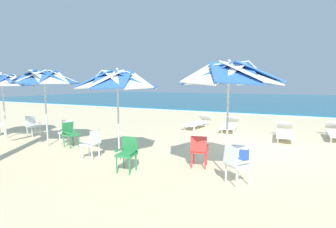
{
  "coord_description": "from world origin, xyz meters",
  "views": [
    {
      "loc": [
        0.89,
        -9.0,
        2.21
      ],
      "look_at": [
        -3.46,
        0.0,
        1.0
      ],
      "focal_mm": 26.85,
      "sensor_mm": 36.0,
      "label": 1
    }
  ],
  "objects_px": {
    "cooler_box": "(240,153)",
    "plastic_chair_2": "(128,152)",
    "beach_umbrella_1": "(117,81)",
    "beach_umbrella_0": "(229,75)",
    "plastic_chair_7": "(32,125)",
    "sun_lounger_3": "(198,122)",
    "beach_umbrella_2": "(44,78)",
    "sun_lounger_2": "(230,125)",
    "plastic_chair_5": "(67,130)",
    "plastic_chair_0": "(235,162)",
    "sun_lounger_0": "(336,132)",
    "plastic_chair_4": "(70,133)",
    "plastic_chair_1": "(199,149)",
    "beach_umbrella_3": "(2,81)",
    "sun_lounger_1": "(285,132)",
    "plastic_chair_3": "(92,142)"
  },
  "relations": [
    {
      "from": "sun_lounger_2",
      "to": "plastic_chair_2",
      "type": "bearing_deg",
      "value": -99.84
    },
    {
      "from": "beach_umbrella_2",
      "to": "plastic_chair_5",
      "type": "distance_m",
      "value": 2.02
    },
    {
      "from": "beach_umbrella_1",
      "to": "cooler_box",
      "type": "relative_size",
      "value": 5.29
    },
    {
      "from": "beach_umbrella_1",
      "to": "beach_umbrella_0",
      "type": "bearing_deg",
      "value": 3.39
    },
    {
      "from": "beach_umbrella_1",
      "to": "sun_lounger_1",
      "type": "height_order",
      "value": "beach_umbrella_1"
    },
    {
      "from": "plastic_chair_2",
      "to": "plastic_chair_4",
      "type": "distance_m",
      "value": 3.45
    },
    {
      "from": "sun_lounger_0",
      "to": "sun_lounger_2",
      "type": "bearing_deg",
      "value": -179.69
    },
    {
      "from": "plastic_chair_1",
      "to": "beach_umbrella_1",
      "type": "xyz_separation_m",
      "value": [
        -2.25,
        -0.45,
        1.8
      ]
    },
    {
      "from": "plastic_chair_0",
      "to": "plastic_chair_4",
      "type": "bearing_deg",
      "value": 171.68
    },
    {
      "from": "sun_lounger_3",
      "to": "plastic_chair_4",
      "type": "bearing_deg",
      "value": -116.68
    },
    {
      "from": "plastic_chair_3",
      "to": "cooler_box",
      "type": "distance_m",
      "value": 4.34
    },
    {
      "from": "plastic_chair_0",
      "to": "plastic_chair_5",
      "type": "relative_size",
      "value": 1.0
    },
    {
      "from": "plastic_chair_7",
      "to": "sun_lounger_3",
      "type": "distance_m",
      "value": 7.49
    },
    {
      "from": "beach_umbrella_3",
      "to": "sun_lounger_1",
      "type": "bearing_deg",
      "value": 24.72
    },
    {
      "from": "plastic_chair_2",
      "to": "plastic_chair_4",
      "type": "height_order",
      "value": "same"
    },
    {
      "from": "beach_umbrella_3",
      "to": "cooler_box",
      "type": "xyz_separation_m",
      "value": [
        9.11,
        1.15,
        -2.12
      ]
    },
    {
      "from": "beach_umbrella_0",
      "to": "sun_lounger_0",
      "type": "bearing_deg",
      "value": 62.78
    },
    {
      "from": "plastic_chair_3",
      "to": "plastic_chair_7",
      "type": "distance_m",
      "value": 4.75
    },
    {
      "from": "plastic_chair_5",
      "to": "beach_umbrella_3",
      "type": "height_order",
      "value": "beach_umbrella_3"
    },
    {
      "from": "plastic_chair_2",
      "to": "sun_lounger_3",
      "type": "bearing_deg",
      "value": 93.91
    },
    {
      "from": "beach_umbrella_1",
      "to": "beach_umbrella_3",
      "type": "relative_size",
      "value": 0.99
    },
    {
      "from": "plastic_chair_4",
      "to": "plastic_chair_5",
      "type": "height_order",
      "value": "same"
    },
    {
      "from": "plastic_chair_5",
      "to": "plastic_chair_0",
      "type": "bearing_deg",
      "value": -10.38
    },
    {
      "from": "plastic_chair_4",
      "to": "sun_lounger_2",
      "type": "xyz_separation_m",
      "value": [
        4.41,
        5.54,
        -0.22
      ]
    },
    {
      "from": "sun_lounger_1",
      "to": "sun_lounger_3",
      "type": "bearing_deg",
      "value": 166.67
    },
    {
      "from": "beach_umbrella_0",
      "to": "plastic_chair_5",
      "type": "xyz_separation_m",
      "value": [
        -6.07,
        0.71,
        -1.91
      ]
    },
    {
      "from": "cooler_box",
      "to": "plastic_chair_1",
      "type": "bearing_deg",
      "value": -126.23
    },
    {
      "from": "plastic_chair_1",
      "to": "cooler_box",
      "type": "height_order",
      "value": "plastic_chair_1"
    },
    {
      "from": "beach_umbrella_2",
      "to": "cooler_box",
      "type": "xyz_separation_m",
      "value": [
        6.44,
        1.32,
        -2.2
      ]
    },
    {
      "from": "plastic_chair_0",
      "to": "plastic_chair_7",
      "type": "distance_m",
      "value": 8.84
    },
    {
      "from": "plastic_chair_2",
      "to": "sun_lounger_0",
      "type": "bearing_deg",
      "value": 51.32
    },
    {
      "from": "beach_umbrella_1",
      "to": "plastic_chair_7",
      "type": "relative_size",
      "value": 3.06
    },
    {
      "from": "plastic_chair_5",
      "to": "cooler_box",
      "type": "bearing_deg",
      "value": 6.73
    },
    {
      "from": "beach_umbrella_2",
      "to": "cooler_box",
      "type": "distance_m",
      "value": 6.93
    },
    {
      "from": "beach_umbrella_0",
      "to": "plastic_chair_3",
      "type": "distance_m",
      "value": 4.33
    },
    {
      "from": "plastic_chair_7",
      "to": "sun_lounger_2",
      "type": "bearing_deg",
      "value": 34.08
    },
    {
      "from": "plastic_chair_1",
      "to": "sun_lounger_1",
      "type": "height_order",
      "value": "plastic_chair_1"
    },
    {
      "from": "plastic_chair_1",
      "to": "beach_umbrella_2",
      "type": "height_order",
      "value": "beach_umbrella_2"
    },
    {
      "from": "cooler_box",
      "to": "plastic_chair_2",
      "type": "bearing_deg",
      "value": -137.43
    },
    {
      "from": "plastic_chair_7",
      "to": "sun_lounger_0",
      "type": "bearing_deg",
      "value": 23.25
    },
    {
      "from": "beach_umbrella_0",
      "to": "plastic_chair_2",
      "type": "distance_m",
      "value": 3.11
    },
    {
      "from": "sun_lounger_0",
      "to": "beach_umbrella_3",
      "type": "bearing_deg",
      "value": -154.88
    },
    {
      "from": "plastic_chair_0",
      "to": "sun_lounger_2",
      "type": "relative_size",
      "value": 0.4
    },
    {
      "from": "beach_umbrella_0",
      "to": "beach_umbrella_3",
      "type": "bearing_deg",
      "value": 178.17
    },
    {
      "from": "beach_umbrella_3",
      "to": "sun_lounger_2",
      "type": "relative_size",
      "value": 1.22
    },
    {
      "from": "sun_lounger_0",
      "to": "sun_lounger_3",
      "type": "xyz_separation_m",
      "value": [
        -5.85,
        -0.01,
        0.0
      ]
    },
    {
      "from": "beach_umbrella_2",
      "to": "plastic_chair_7",
      "type": "xyz_separation_m",
      "value": [
        -2.06,
        0.92,
        -1.91
      ]
    },
    {
      "from": "plastic_chair_0",
      "to": "beach_umbrella_3",
      "type": "bearing_deg",
      "value": 175.43
    },
    {
      "from": "sun_lounger_3",
      "to": "sun_lounger_1",
      "type": "bearing_deg",
      "value": -13.33
    },
    {
      "from": "beach_umbrella_2",
      "to": "sun_lounger_2",
      "type": "distance_m",
      "value": 8.1
    }
  ]
}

